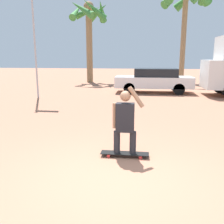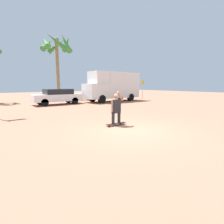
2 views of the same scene
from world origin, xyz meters
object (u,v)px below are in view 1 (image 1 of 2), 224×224
skateboard (125,153)px  person_skateboarder (125,119)px  flagpole (34,12)px  palm_tree_center_background (90,19)px  parked_car_white (154,80)px

skateboard → person_skateboarder: (-0.00, 0.00, 0.77)m
skateboard → person_skateboarder: person_skateboarder is taller
person_skateboarder → flagpole: size_ratio=0.20×
skateboard → person_skateboarder: bearing=180.0°
person_skateboarder → flagpole: (-5.04, 7.30, 3.39)m
flagpole → palm_tree_center_background: bearing=83.2°
skateboard → person_skateboarder: 0.77m
skateboard → flagpole: 9.79m
person_skateboarder → flagpole: bearing=124.7°
palm_tree_center_background → skateboard: bearing=-75.4°
skateboard → parked_car_white: bearing=84.4°
parked_car_white → palm_tree_center_background: bearing=131.8°
parked_car_white → flagpole: (-6.03, -2.68, 3.46)m
person_skateboarder → palm_tree_center_background: 16.66m
parked_car_white → palm_tree_center_background: 8.68m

